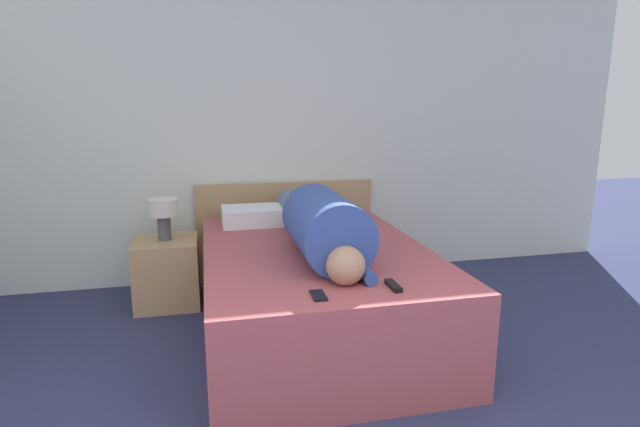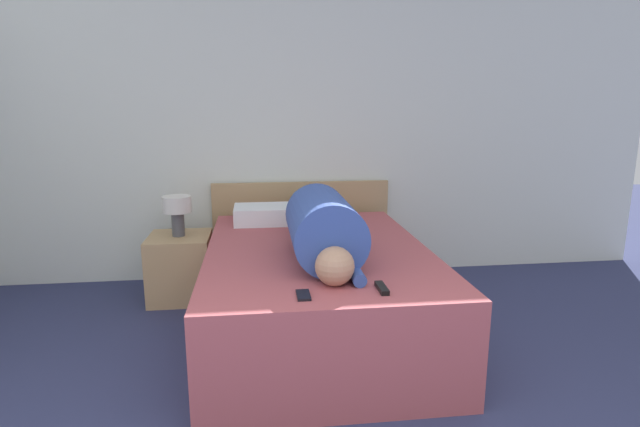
{
  "view_description": "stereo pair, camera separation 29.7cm",
  "coord_description": "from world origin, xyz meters",
  "px_view_note": "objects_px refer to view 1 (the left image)",
  "views": [
    {
      "loc": [
        -0.63,
        -0.41,
        1.46
      ],
      "look_at": [
        0.03,
        2.42,
        0.83
      ],
      "focal_mm": 28.0,
      "sensor_mm": 36.0,
      "label": 1
    },
    {
      "loc": [
        -0.34,
        -0.46,
        1.46
      ],
      "look_at": [
        0.03,
        2.42,
        0.83
      ],
      "focal_mm": 28.0,
      "sensor_mm": 36.0,
      "label": 2
    }
  ],
  "objects_px": {
    "nightstand": "(167,272)",
    "person_lying": "(319,224)",
    "table_lamp": "(163,212)",
    "tv_remote": "(393,286)",
    "cell_phone": "(318,295)",
    "pillow_near_headboard": "(255,216)",
    "bed": "(315,290)"
  },
  "relations": [
    {
      "from": "nightstand",
      "to": "person_lying",
      "type": "distance_m",
      "value": 1.36
    },
    {
      "from": "table_lamp",
      "to": "nightstand",
      "type": "bearing_deg",
      "value": -104.04
    },
    {
      "from": "tv_remote",
      "to": "cell_phone",
      "type": "bearing_deg",
      "value": -175.69
    },
    {
      "from": "table_lamp",
      "to": "person_lying",
      "type": "distance_m",
      "value": 1.26
    },
    {
      "from": "nightstand",
      "to": "table_lamp",
      "type": "height_order",
      "value": "table_lamp"
    },
    {
      "from": "nightstand",
      "to": "cell_phone",
      "type": "bearing_deg",
      "value": -62.47
    },
    {
      "from": "nightstand",
      "to": "pillow_near_headboard",
      "type": "relative_size",
      "value": 1.01
    },
    {
      "from": "person_lying",
      "to": "cell_phone",
      "type": "distance_m",
      "value": 0.77
    },
    {
      "from": "pillow_near_headboard",
      "to": "tv_remote",
      "type": "bearing_deg",
      "value": -70.82
    },
    {
      "from": "bed",
      "to": "nightstand",
      "type": "bearing_deg",
      "value": 143.51
    },
    {
      "from": "bed",
      "to": "nightstand",
      "type": "relative_size",
      "value": 4.04
    },
    {
      "from": "person_lying",
      "to": "cell_phone",
      "type": "bearing_deg",
      "value": -103.08
    },
    {
      "from": "cell_phone",
      "to": "bed",
      "type": "bearing_deg",
      "value": 78.73
    },
    {
      "from": "pillow_near_headboard",
      "to": "cell_phone",
      "type": "relative_size",
      "value": 3.77
    },
    {
      "from": "tv_remote",
      "to": "table_lamp",
      "type": "bearing_deg",
      "value": 128.21
    },
    {
      "from": "nightstand",
      "to": "table_lamp",
      "type": "bearing_deg",
      "value": 75.96
    },
    {
      "from": "person_lying",
      "to": "bed",
      "type": "bearing_deg",
      "value": 93.67
    },
    {
      "from": "bed",
      "to": "table_lamp",
      "type": "xyz_separation_m",
      "value": [
        -0.97,
        0.71,
        0.42
      ]
    },
    {
      "from": "table_lamp",
      "to": "person_lying",
      "type": "relative_size",
      "value": 0.17
    },
    {
      "from": "table_lamp",
      "to": "pillow_near_headboard",
      "type": "height_order",
      "value": "table_lamp"
    },
    {
      "from": "nightstand",
      "to": "person_lying",
      "type": "relative_size",
      "value": 0.28
    },
    {
      "from": "bed",
      "to": "cell_phone",
      "type": "height_order",
      "value": "cell_phone"
    },
    {
      "from": "person_lying",
      "to": "cell_phone",
      "type": "xyz_separation_m",
      "value": [
        -0.17,
        -0.73,
        -0.16
      ]
    },
    {
      "from": "bed",
      "to": "cell_phone",
      "type": "bearing_deg",
      "value": -101.27
    },
    {
      "from": "pillow_near_headboard",
      "to": "tv_remote",
      "type": "xyz_separation_m",
      "value": [
        0.53,
        -1.51,
        -0.05
      ]
    },
    {
      "from": "pillow_near_headboard",
      "to": "cell_phone",
      "type": "bearing_deg",
      "value": -84.86
    },
    {
      "from": "nightstand",
      "to": "table_lamp",
      "type": "xyz_separation_m",
      "value": [
        0.0,
        0.0,
        0.46
      ]
    },
    {
      "from": "bed",
      "to": "tv_remote",
      "type": "distance_m",
      "value": 0.88
    },
    {
      "from": "table_lamp",
      "to": "pillow_near_headboard",
      "type": "bearing_deg",
      "value": -0.07
    },
    {
      "from": "table_lamp",
      "to": "pillow_near_headboard",
      "type": "xyz_separation_m",
      "value": [
        0.66,
        -0.0,
        -0.06
      ]
    },
    {
      "from": "nightstand",
      "to": "tv_remote",
      "type": "relative_size",
      "value": 3.3
    },
    {
      "from": "table_lamp",
      "to": "tv_remote",
      "type": "xyz_separation_m",
      "value": [
        1.19,
        -1.51,
        -0.11
      ]
    }
  ]
}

